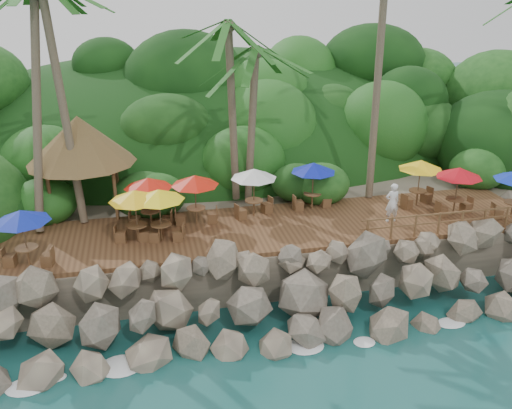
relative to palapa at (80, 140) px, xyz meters
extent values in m
plane|color=#19514F|center=(7.44, -9.62, -5.79)|extent=(140.00, 140.00, 0.00)
cube|color=gray|center=(7.44, 6.38, -4.74)|extent=(32.00, 25.20, 2.10)
ellipsoid|color=#143811|center=(7.44, 13.88, -5.79)|extent=(44.80, 28.00, 15.40)
cube|color=brown|center=(7.44, -3.62, -3.59)|extent=(26.00, 5.00, 0.20)
ellipsoid|color=white|center=(-1.56, -9.32, -5.76)|extent=(1.20, 0.80, 0.06)
ellipsoid|color=white|center=(1.44, -9.32, -5.76)|extent=(1.20, 0.80, 0.06)
ellipsoid|color=white|center=(4.44, -9.32, -5.76)|extent=(1.20, 0.80, 0.06)
ellipsoid|color=white|center=(7.44, -9.32, -5.76)|extent=(1.20, 0.80, 0.06)
ellipsoid|color=white|center=(10.44, -9.32, -5.76)|extent=(1.20, 0.80, 0.06)
ellipsoid|color=white|center=(13.44, -9.32, -5.76)|extent=(1.20, 0.80, 0.06)
ellipsoid|color=white|center=(16.44, -9.32, -5.76)|extent=(1.20, 0.80, 0.06)
cylinder|color=brown|center=(-0.40, -0.96, 1.67)|extent=(1.11, 1.42, 10.30)
cylinder|color=brown|center=(-1.41, -1.23, 1.83)|extent=(1.45, 2.49, 10.47)
cylinder|color=brown|center=(7.98, -0.22, 0.21)|extent=(0.84, 0.83, 7.42)
ellipsoid|color=#23601E|center=(7.98, -0.22, 3.92)|extent=(6.00, 6.00, 2.40)
cylinder|color=brown|center=(7.04, -0.23, 0.79)|extent=(0.83, 1.02, 8.56)
ellipsoid|color=#23601E|center=(7.04, -0.23, 5.07)|extent=(6.00, 6.00, 2.40)
cylinder|color=brown|center=(14.03, -0.74, 2.32)|extent=(0.82, 1.45, 11.61)
cylinder|color=brown|center=(-1.40, -1.40, -2.29)|extent=(0.16, 0.16, 2.40)
cylinder|color=brown|center=(1.40, -1.40, -2.29)|extent=(0.16, 0.16, 2.40)
cylinder|color=brown|center=(-1.40, 1.40, -2.29)|extent=(0.16, 0.16, 2.40)
cylinder|color=brown|center=(1.40, 1.40, -2.29)|extent=(0.16, 0.16, 2.40)
cone|color=brown|center=(0.00, 0.00, 0.01)|extent=(4.97, 4.97, 2.20)
cylinder|color=brown|center=(19.24, -5.09, -3.11)|extent=(0.08, 0.08, 0.75)
cube|color=brown|center=(18.54, -5.00, -3.26)|extent=(0.48, 0.48, 0.47)
cylinder|color=brown|center=(16.86, -4.14, -3.11)|extent=(0.08, 0.08, 0.75)
cylinder|color=brown|center=(16.86, -4.14, -2.73)|extent=(0.85, 0.85, 0.05)
cylinder|color=brown|center=(16.86, -4.14, -2.37)|extent=(0.05, 0.05, 2.24)
cone|color=red|center=(16.86, -4.14, -1.41)|extent=(2.13, 2.13, 0.46)
cube|color=brown|center=(16.15, -4.25, -3.26)|extent=(0.49, 0.49, 0.47)
cube|color=brown|center=(17.56, -4.03, -3.26)|extent=(0.49, 0.49, 0.47)
cylinder|color=brown|center=(2.88, -2.54, -3.11)|extent=(0.08, 0.08, 0.75)
cylinder|color=brown|center=(2.88, -2.54, -2.73)|extent=(0.85, 0.85, 0.05)
cylinder|color=brown|center=(2.88, -2.54, -2.37)|extent=(0.05, 0.05, 2.24)
cone|color=red|center=(2.88, -2.54, -1.41)|extent=(2.13, 2.13, 0.46)
cube|color=brown|center=(2.19, -2.40, -3.26)|extent=(0.50, 0.50, 0.47)
cube|color=brown|center=(3.58, -2.68, -3.26)|extent=(0.50, 0.50, 0.47)
cylinder|color=brown|center=(-1.85, -5.22, -3.11)|extent=(0.08, 0.08, 0.75)
cylinder|color=brown|center=(-1.85, -5.22, -2.73)|extent=(0.85, 0.85, 0.05)
cylinder|color=brown|center=(-1.85, -5.22, -2.37)|extent=(0.05, 0.05, 2.24)
cone|color=#0C1D9C|center=(-1.85, -5.22, -1.41)|extent=(2.13, 2.13, 0.46)
cube|color=brown|center=(-2.55, -5.10, -3.26)|extent=(0.49, 0.49, 0.47)
cube|color=brown|center=(-1.15, -5.34, -3.26)|extent=(0.49, 0.49, 0.47)
cylinder|color=brown|center=(15.69, -2.74, -3.11)|extent=(0.08, 0.08, 0.75)
cylinder|color=brown|center=(15.69, -2.74, -2.73)|extent=(0.85, 0.85, 0.05)
cylinder|color=brown|center=(15.69, -2.74, -2.37)|extent=(0.05, 0.05, 2.24)
cone|color=yellow|center=(15.69, -2.74, -1.41)|extent=(2.13, 2.13, 0.46)
cube|color=brown|center=(15.03, -3.00, -3.26)|extent=(0.55, 0.55, 0.47)
cube|color=brown|center=(16.35, -2.47, -3.26)|extent=(0.55, 0.55, 0.47)
cylinder|color=brown|center=(10.56, -2.02, -3.11)|extent=(0.08, 0.08, 0.75)
cylinder|color=brown|center=(10.56, -2.02, -2.73)|extent=(0.85, 0.85, 0.05)
cylinder|color=brown|center=(10.56, -2.02, -2.37)|extent=(0.05, 0.05, 2.24)
cone|color=#0D1AA9|center=(10.56, -2.02, -1.41)|extent=(2.13, 2.13, 0.46)
cube|color=brown|center=(9.85, -2.09, -3.26)|extent=(0.46, 0.46, 0.47)
cube|color=brown|center=(11.27, -1.95, -3.26)|extent=(0.46, 0.46, 0.47)
cylinder|color=brown|center=(2.29, -3.97, -3.11)|extent=(0.08, 0.08, 0.75)
cylinder|color=brown|center=(2.29, -3.97, -2.73)|extent=(0.85, 0.85, 0.05)
cylinder|color=brown|center=(2.29, -3.97, -2.37)|extent=(0.05, 0.05, 2.24)
cone|color=yellow|center=(2.29, -3.97, -1.41)|extent=(2.13, 2.13, 0.46)
cube|color=brown|center=(1.59, -3.82, -3.26)|extent=(0.51, 0.51, 0.47)
cube|color=brown|center=(2.99, -4.11, -3.26)|extent=(0.51, 0.51, 0.47)
cylinder|color=brown|center=(7.63, -2.30, -3.11)|extent=(0.08, 0.08, 0.75)
cylinder|color=brown|center=(7.63, -2.30, -2.73)|extent=(0.85, 0.85, 0.05)
cylinder|color=brown|center=(7.63, -2.30, -2.37)|extent=(0.05, 0.05, 2.24)
cone|color=white|center=(7.63, -2.30, -1.41)|extent=(2.13, 2.13, 0.46)
cube|color=brown|center=(6.96, -2.54, -3.26)|extent=(0.55, 0.55, 0.47)
cube|color=brown|center=(8.30, -2.06, -3.26)|extent=(0.55, 0.55, 0.47)
cylinder|color=brown|center=(3.26, -4.09, -3.11)|extent=(0.08, 0.08, 0.75)
cylinder|color=brown|center=(3.26, -4.09, -2.73)|extent=(0.85, 0.85, 0.05)
cylinder|color=brown|center=(3.26, -4.09, -2.37)|extent=(0.05, 0.05, 2.24)
cone|color=yellow|center=(3.26, -4.09, -1.41)|extent=(2.13, 2.13, 0.46)
cube|color=brown|center=(2.57, -3.93, -3.26)|extent=(0.51, 0.51, 0.47)
cube|color=brown|center=(3.96, -4.24, -3.26)|extent=(0.51, 0.51, 0.47)
cylinder|color=brown|center=(4.90, -2.64, -3.11)|extent=(0.08, 0.08, 0.75)
cylinder|color=brown|center=(4.90, -2.64, -2.73)|extent=(0.85, 0.85, 0.05)
cylinder|color=brown|center=(4.90, -2.64, -2.37)|extent=(0.05, 0.05, 2.24)
cone|color=red|center=(4.90, -2.64, -1.41)|extent=(2.13, 2.13, 0.46)
cube|color=brown|center=(4.19, -2.58, -3.26)|extent=(0.46, 0.46, 0.47)
cube|color=brown|center=(5.61, -2.70, -3.26)|extent=(0.46, 0.46, 0.47)
cylinder|color=brown|center=(11.71, -5.97, -2.99)|extent=(0.10, 0.10, 1.00)
cylinder|color=brown|center=(12.81, -5.97, -2.99)|extent=(0.10, 0.10, 1.00)
cylinder|color=brown|center=(13.91, -5.97, -2.99)|extent=(0.10, 0.10, 1.00)
cylinder|color=brown|center=(15.01, -5.97, -2.99)|extent=(0.10, 0.10, 1.00)
cylinder|color=brown|center=(16.11, -5.97, -2.99)|extent=(0.10, 0.10, 1.00)
cylinder|color=brown|center=(17.21, -5.97, -2.99)|extent=(0.10, 0.10, 1.00)
cylinder|color=brown|center=(18.31, -5.97, -2.99)|extent=(0.10, 0.10, 1.00)
cube|color=brown|center=(15.56, -5.97, -2.54)|extent=(8.30, 0.06, 0.06)
cube|color=brown|center=(15.56, -5.97, -2.94)|extent=(8.30, 0.06, 0.06)
imported|color=silver|center=(13.61, -4.27, -2.57)|extent=(0.68, 0.46, 1.84)
camera|label=1|loc=(2.77, -25.08, 6.56)|focal=37.96mm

